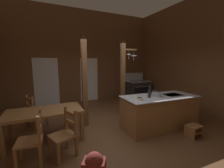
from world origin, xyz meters
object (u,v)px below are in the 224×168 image
ladderback_chair_near_window (65,134)px  ladderback_chair_by_post (36,112)px  dining_table (45,114)px  stove_range (138,90)px  mixing_bowl_on_counter (140,99)px  kitchen_island (159,112)px  ladderback_chair_at_table_end (32,140)px  bottle_short_on_counter (150,91)px  stockpot_on_counter (156,93)px  step_stool (194,130)px  bottle_tall_on_counter (149,93)px

ladderback_chair_near_window → ladderback_chair_by_post: size_ratio=1.00×
dining_table → ladderback_chair_near_window: ladderback_chair_near_window is taller
stove_range → mixing_bowl_on_counter: 3.83m
kitchen_island → ladderback_chair_at_table_end: (-3.22, -0.18, -0.01)m
mixing_bowl_on_counter → bottle_short_on_counter: bearing=30.1°
stockpot_on_counter → stove_range: bearing=63.7°
stockpot_on_counter → dining_table: bearing=168.3°
stockpot_on_counter → ladderback_chair_by_post: bearing=154.5°
ladderback_chair_near_window → ladderback_chair_by_post: same height
bottle_short_on_counter → ladderback_chair_by_post: bearing=158.1°
ladderback_chair_by_post → stockpot_on_counter: stockpot_on_counter is taller
ladderback_chair_near_window → bottle_short_on_counter: 2.63m
step_stool → ladderback_chair_near_window: ladderback_chair_near_window is taller
stove_range → bottle_tall_on_counter: stove_range is taller
stove_range → kitchen_island: bearing=-114.4°
kitchen_island → step_stool: 0.95m
step_stool → dining_table: (-3.38, 1.43, 0.47)m
kitchen_island → bottle_tall_on_counter: 0.70m
dining_table → step_stool: bearing=-23.0°
bottle_tall_on_counter → bottle_short_on_counter: (0.26, 0.28, -0.00)m
ladderback_chair_by_post → mixing_bowl_on_counter: mixing_bowl_on_counter is taller
dining_table → ladderback_chair_by_post: bearing=105.4°
ladderback_chair_at_table_end → stockpot_on_counter: 3.16m
ladderback_chair_by_post → step_stool: bearing=-32.7°
stove_range → ladderback_chair_by_post: (-4.60, -1.50, -0.03)m
step_stool → bottle_short_on_counter: bottle_short_on_counter is taller
dining_table → ladderback_chair_at_table_end: bearing=-106.2°
ladderback_chair_at_table_end → mixing_bowl_on_counter: mixing_bowl_on_counter is taller
ladderback_chair_at_table_end → stockpot_on_counter: stockpot_on_counter is taller
dining_table → mixing_bowl_on_counter: bearing=-18.4°
stove_range → bottle_short_on_counter: stove_range is taller
bottle_short_on_counter → step_stool: bearing=-64.2°
bottle_tall_on_counter → bottle_short_on_counter: bottle_tall_on_counter is taller
stove_range → stockpot_on_counter: 3.38m
mixing_bowl_on_counter → ladderback_chair_by_post: bearing=146.4°
dining_table → stockpot_on_counter: bearing=-11.7°
ladderback_chair_by_post → kitchen_island: bearing=-25.1°
step_stool → ladderback_chair_by_post: ladderback_chair_by_post is taller
ladderback_chair_at_table_end → stove_range: bearing=34.9°
dining_table → mixing_bowl_on_counter: 2.34m
step_stool → stockpot_on_counter: size_ratio=1.21×
stove_range → ladderback_chair_by_post: stove_range is taller
stove_range → dining_table: bearing=-151.2°
bottle_short_on_counter → kitchen_island: bearing=-64.7°
ladderback_chair_by_post → bottle_short_on_counter: bearing=-21.9°
step_stool → stockpot_on_counter: (-0.51, 0.84, 0.82)m
step_stool → stove_range: bearing=75.8°
dining_table → bottle_tall_on_counter: bottle_tall_on_counter is taller
dining_table → bottle_short_on_counter: (2.86, -0.35, 0.39)m
step_stool → bottle_tall_on_counter: bottle_tall_on_counter is taller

